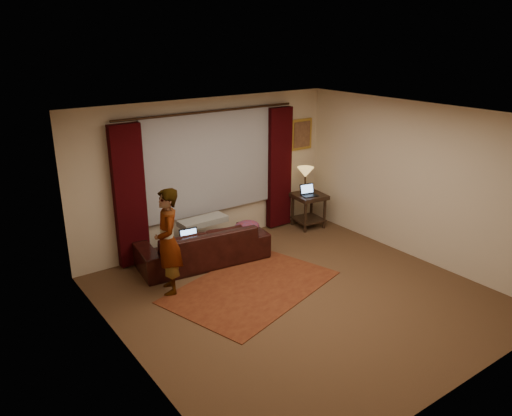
{
  "coord_description": "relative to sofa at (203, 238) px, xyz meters",
  "views": [
    {
      "loc": [
        -4.24,
        -4.83,
        3.61
      ],
      "look_at": [
        0.1,
        1.2,
        1.0
      ],
      "focal_mm": 35.0,
      "sensor_mm": 36.0,
      "label": 1
    }
  ],
  "objects": [
    {
      "name": "person",
      "position": [
        -0.89,
        -0.57,
        0.36
      ],
      "size": [
        0.59,
        0.59,
        1.58
      ],
      "primitive_type": "imported",
      "rotation": [
        0.0,
        0.0,
        -1.91
      ],
      "color": "gray",
      "rests_on": "floor"
    },
    {
      "name": "tiffany_lamp",
      "position": [
        2.49,
        0.32,
        0.49
      ],
      "size": [
        0.38,
        0.38,
        0.51
      ],
      "primitive_type": null,
      "rotation": [
        0.0,
        0.0,
        -0.2
      ],
      "color": "#A19141",
      "rests_on": "end_table"
    },
    {
      "name": "sheer_curtain",
      "position": [
        0.54,
        0.63,
        1.07
      ],
      "size": [
        2.5,
        0.05,
        1.8
      ],
      "primitive_type": "cube",
      "color": "#9D9DA6",
      "rests_on": "wall_back"
    },
    {
      "name": "curtain_rod",
      "position": [
        0.54,
        0.58,
        1.95
      ],
      "size": [
        0.04,
        0.04,
        3.4
      ],
      "primitive_type": "cylinder",
      "color": "black",
      "rests_on": "wall_back"
    },
    {
      "name": "end_table",
      "position": [
        2.5,
        0.21,
        -0.1
      ],
      "size": [
        0.65,
        0.65,
        0.67
      ],
      "primitive_type": "cube",
      "rotation": [
        0.0,
        0.0,
        -0.12
      ],
      "color": "black",
      "rests_on": "floor"
    },
    {
      "name": "ceiling",
      "position": [
        0.54,
        -1.81,
        2.17
      ],
      "size": [
        5.0,
        5.0,
        0.02
      ],
      "primitive_type": "cube",
      "color": "silver",
      "rests_on": "ground"
    },
    {
      "name": "laptop_table",
      "position": [
        2.43,
        0.13,
        0.34
      ],
      "size": [
        0.35,
        0.37,
        0.21
      ],
      "primitive_type": null,
      "rotation": [
        0.0,
        0.0,
        -0.18
      ],
      "color": "black",
      "rests_on": "end_table"
    },
    {
      "name": "clothing_pile",
      "position": [
        0.73,
        -0.22,
        0.1
      ],
      "size": [
        0.55,
        0.47,
        0.2
      ],
      "primitive_type": "ellipsoid",
      "rotation": [
        0.0,
        0.0,
        -0.29
      ],
      "color": "#61273E",
      "rests_on": "sofa"
    },
    {
      "name": "drape_right",
      "position": [
        2.04,
        0.58,
        0.75
      ],
      "size": [
        0.5,
        0.14,
        2.3
      ],
      "primitive_type": "cube",
      "color": "black",
      "rests_on": "floor"
    },
    {
      "name": "laptop_sofa",
      "position": [
        -0.27,
        -0.1,
        0.11
      ],
      "size": [
        0.35,
        0.37,
        0.22
      ],
      "primitive_type": null,
      "rotation": [
        0.0,
        0.0,
        -0.14
      ],
      "color": "black",
      "rests_on": "sofa"
    },
    {
      "name": "picture_frame",
      "position": [
        2.64,
        0.66,
        1.32
      ],
      "size": [
        0.5,
        0.04,
        0.6
      ],
      "primitive_type": "cube",
      "color": "gold",
      "rests_on": "wall_back"
    },
    {
      "name": "sofa",
      "position": [
        0.0,
        0.0,
        0.0
      ],
      "size": [
        2.24,
        1.18,
        0.86
      ],
      "primitive_type": "imported",
      "rotation": [
        0.0,
        0.0,
        3.02
      ],
      "color": "black",
      "rests_on": "floor"
    },
    {
      "name": "wall_left",
      "position": [
        -1.96,
        -1.81,
        0.87
      ],
      "size": [
        0.02,
        5.0,
        2.6
      ],
      "primitive_type": "cube",
      "color": "beige",
      "rests_on": "ground"
    },
    {
      "name": "area_rug",
      "position": [
        0.15,
        -1.18,
        -0.43
      ],
      "size": [
        2.84,
        2.28,
        0.01
      ],
      "primitive_type": "cube",
      "rotation": [
        0.0,
        0.0,
        0.29
      ],
      "color": "#5F2815",
      "rests_on": "floor"
    },
    {
      "name": "throw_blanket",
      "position": [
        0.14,
        0.22,
        0.44
      ],
      "size": [
        0.83,
        0.35,
        0.1
      ],
      "primitive_type": "cube",
      "rotation": [
        0.0,
        0.0,
        0.02
      ],
      "color": "gray",
      "rests_on": "sofa"
    },
    {
      "name": "floor",
      "position": [
        0.54,
        -1.81,
        -0.44
      ],
      "size": [
        5.0,
        5.0,
        0.01
      ],
      "primitive_type": "cube",
      "color": "#523621",
      "rests_on": "ground"
    },
    {
      "name": "wall_right",
      "position": [
        3.04,
        -1.81,
        0.87
      ],
      "size": [
        0.02,
        5.0,
        2.6
      ],
      "primitive_type": "cube",
      "color": "beige",
      "rests_on": "ground"
    },
    {
      "name": "drape_left",
      "position": [
        -0.96,
        0.58,
        0.75
      ],
      "size": [
        0.5,
        0.14,
        2.3
      ],
      "primitive_type": "cube",
      "color": "black",
      "rests_on": "floor"
    },
    {
      "name": "wall_front",
      "position": [
        0.54,
        -4.31,
        0.87
      ],
      "size": [
        5.0,
        0.02,
        2.6
      ],
      "primitive_type": "cube",
      "color": "beige",
      "rests_on": "ground"
    },
    {
      "name": "wall_back",
      "position": [
        0.54,
        0.69,
        0.87
      ],
      "size": [
        5.0,
        0.02,
        2.6
      ],
      "primitive_type": "cube",
      "color": "beige",
      "rests_on": "ground"
    }
  ]
}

